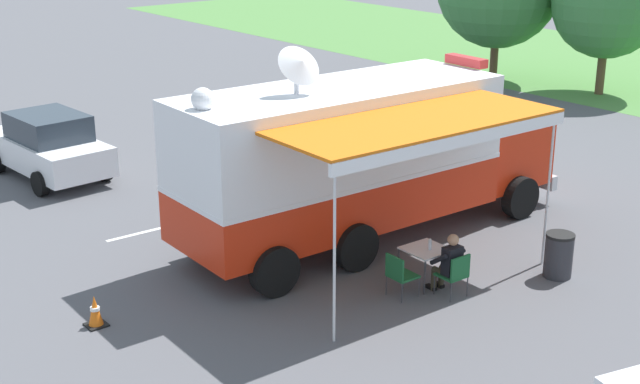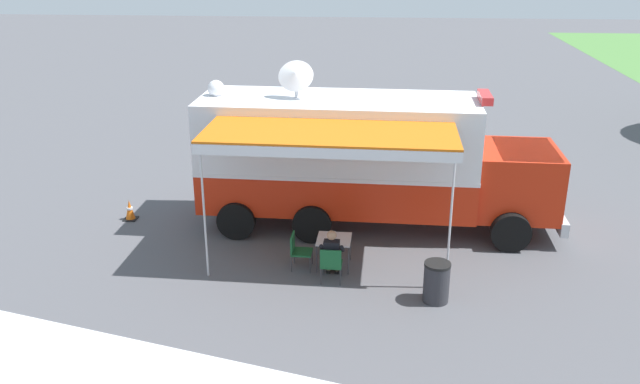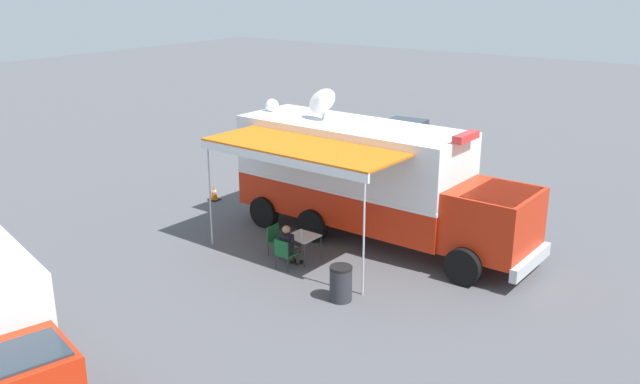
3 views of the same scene
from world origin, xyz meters
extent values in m
plane|color=#515156|center=(0.00, 0.00, 0.00)|extent=(100.00, 100.00, 0.00)
cube|color=silver|center=(-3.27, -1.45, 0.00)|extent=(0.27, 4.80, 0.01)
cube|color=red|center=(0.00, 0.00, 1.15)|extent=(2.73, 7.28, 1.10)
cube|color=white|center=(0.00, 0.00, 2.55)|extent=(2.73, 7.28, 1.70)
cube|color=white|center=(0.00, 0.00, 1.70)|extent=(2.75, 7.30, 0.10)
cube|color=red|center=(0.15, 4.65, 1.45)|extent=(2.37, 2.17, 1.70)
cube|color=#28333D|center=(0.16, 4.85, 1.95)|extent=(2.20, 1.54, 0.70)
cube|color=silver|center=(0.19, 5.78, 0.55)|extent=(2.38, 0.28, 0.36)
cylinder|color=black|center=(-1.11, 4.49, 0.50)|extent=(0.33, 1.01, 1.00)
cylinder|color=black|center=(1.39, 4.41, 0.50)|extent=(0.33, 1.01, 1.00)
cylinder|color=black|center=(-1.27, -0.50, 0.50)|extent=(0.33, 1.01, 1.00)
cylinder|color=black|center=(1.23, -0.58, 0.50)|extent=(0.33, 1.01, 1.00)
cylinder|color=black|center=(-1.33, -2.48, 0.50)|extent=(0.33, 1.01, 1.00)
cylinder|color=black|center=(1.17, -2.56, 0.50)|extent=(0.33, 1.01, 1.00)
cube|color=white|center=(0.00, 0.00, 3.45)|extent=(2.73, 7.28, 0.10)
cube|color=red|center=(0.12, 3.70, 3.62)|extent=(1.11, 0.32, 0.20)
cylinder|color=silver|center=(-0.03, -1.08, 3.73)|extent=(0.10, 0.10, 0.45)
cone|color=silver|center=(0.12, -1.08, 4.13)|extent=(0.74, 0.92, 0.81)
sphere|color=white|center=(-0.10, -3.20, 3.68)|extent=(0.44, 0.44, 0.44)
cube|color=orange|center=(2.35, -0.08, 3.25)|extent=(2.38, 5.83, 0.06)
cube|color=white|center=(3.41, -0.11, 3.11)|extent=(0.26, 5.76, 0.24)
cylinder|color=silver|center=(3.44, 2.62, 1.63)|extent=(0.05, 0.05, 3.25)
cylinder|color=silver|center=(3.26, -2.84, 1.63)|extent=(0.05, 0.05, 3.25)
cube|color=silver|center=(2.58, 0.06, 0.71)|extent=(0.83, 0.83, 0.03)
cylinder|color=#333338|center=(2.22, 0.44, 0.35)|extent=(0.03, 0.03, 0.70)
cylinder|color=#333338|center=(2.96, 0.41, 0.35)|extent=(0.03, 0.03, 0.70)
cylinder|color=#333338|center=(2.20, -0.30, 0.35)|extent=(0.03, 0.03, 0.70)
cylinder|color=#333338|center=(2.94, -0.33, 0.35)|extent=(0.03, 0.03, 0.70)
cylinder|color=silver|center=(2.66, 0.08, 0.83)|extent=(0.07, 0.07, 0.20)
cylinder|color=white|center=(2.66, 0.08, 0.94)|extent=(0.04, 0.04, 0.02)
cube|color=#19562D|center=(3.28, 0.04, 0.42)|extent=(0.50, 0.50, 0.04)
cube|color=#19562D|center=(3.50, 0.03, 0.65)|extent=(0.06, 0.48, 0.44)
cylinder|color=#333338|center=(3.05, -0.17, 0.21)|extent=(0.02, 0.02, 0.42)
cylinder|color=#333338|center=(3.07, 0.27, 0.21)|extent=(0.02, 0.02, 0.42)
cylinder|color=#333338|center=(3.49, -0.19, 0.21)|extent=(0.02, 0.02, 0.42)
cylinder|color=#333338|center=(3.51, 0.25, 0.21)|extent=(0.02, 0.02, 0.42)
cube|color=#19562D|center=(2.73, -0.69, 0.42)|extent=(0.50, 0.50, 0.04)
cube|color=#19562D|center=(2.72, -0.91, 0.65)|extent=(0.48, 0.06, 0.44)
cylinder|color=#333338|center=(2.51, -0.47, 0.21)|extent=(0.02, 0.02, 0.42)
cylinder|color=#333338|center=(2.95, -0.48, 0.21)|extent=(0.02, 0.02, 0.42)
cylinder|color=#333338|center=(2.50, -0.91, 0.21)|extent=(0.02, 0.02, 0.42)
cylinder|color=#333338|center=(2.94, -0.92, 0.21)|extent=(0.02, 0.02, 0.42)
cube|color=black|center=(3.28, 0.04, 0.72)|extent=(0.25, 0.37, 0.56)
sphere|color=#A37556|center=(3.28, 0.04, 1.14)|extent=(0.22, 0.22, 0.22)
cylinder|color=black|center=(3.15, -0.19, 0.76)|extent=(0.43, 0.10, 0.34)
cylinder|color=black|center=(3.17, 0.27, 0.76)|extent=(0.43, 0.10, 0.34)
cylinder|color=#383323|center=(3.10, -0.05, 0.44)|extent=(0.38, 0.14, 0.13)
cylinder|color=#383323|center=(2.92, -0.05, 0.21)|extent=(0.11, 0.11, 0.42)
cube|color=black|center=(2.86, -0.05, 0.04)|extent=(0.24, 0.11, 0.07)
cylinder|color=#383323|center=(3.10, 0.15, 0.44)|extent=(0.38, 0.14, 0.13)
cylinder|color=#383323|center=(2.92, 0.15, 0.21)|extent=(0.11, 0.11, 0.42)
cube|color=black|center=(2.86, 0.15, 0.04)|extent=(0.24, 0.11, 0.07)
cylinder|color=#2D2D33|center=(4.02, 2.34, 0.42)|extent=(0.56, 0.56, 0.85)
cylinder|color=black|center=(4.02, 2.34, 0.88)|extent=(0.57, 0.57, 0.06)
cube|color=black|center=(0.18, -5.76, 0.01)|extent=(0.36, 0.36, 0.03)
cone|color=orange|center=(0.18, -5.76, 0.31)|extent=(0.26, 0.26, 0.55)
cylinder|color=white|center=(0.18, -5.76, 0.33)|extent=(0.17, 0.17, 0.06)
cube|color=silver|center=(-8.57, -2.94, 0.70)|extent=(4.30, 2.06, 0.76)
cube|color=#28333D|center=(-8.42, -2.93, 1.42)|extent=(2.20, 1.73, 0.68)
cylinder|color=black|center=(-9.93, -2.13, 0.32)|extent=(0.65, 0.26, 0.64)
cylinder|color=black|center=(-7.21, -3.76, 0.32)|extent=(0.65, 0.26, 0.64)
cylinder|color=black|center=(-7.33, -1.96, 0.32)|extent=(0.65, 0.26, 0.64)
cylinder|color=brown|center=(-9.43, 16.13, 1.03)|extent=(0.32, 0.32, 2.07)
cylinder|color=brown|center=(-5.25, 17.33, 1.00)|extent=(0.32, 0.32, 2.00)
sphere|color=#387A3D|center=(-5.25, 17.33, 3.43)|extent=(4.11, 4.11, 4.11)
camera|label=1|loc=(13.52, -11.43, 7.31)|focal=49.24mm
camera|label=2|loc=(16.74, 0.78, 7.39)|focal=37.22mm
camera|label=3|loc=(16.68, 10.85, 7.75)|focal=37.98mm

